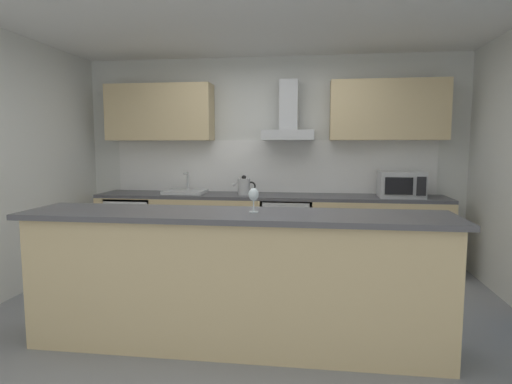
% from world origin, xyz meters
% --- Properties ---
extents(ground, '(5.78, 4.76, 0.02)m').
position_xyz_m(ground, '(0.00, 0.00, -0.01)').
color(ground, gray).
extents(ceiling, '(5.78, 4.76, 0.02)m').
position_xyz_m(ceiling, '(0.00, 0.00, 2.61)').
color(ceiling, white).
extents(wall_back, '(5.78, 0.12, 2.60)m').
position_xyz_m(wall_back, '(0.00, 1.94, 1.30)').
color(wall_back, silver).
rests_on(wall_back, ground).
extents(backsplash_tile, '(4.07, 0.02, 0.66)m').
position_xyz_m(backsplash_tile, '(0.00, 1.87, 1.23)').
color(backsplash_tile, white).
extents(counter_back, '(4.21, 0.60, 0.90)m').
position_xyz_m(counter_back, '(0.00, 1.56, 0.45)').
color(counter_back, '#D1B784').
rests_on(counter_back, ground).
extents(counter_island, '(3.14, 0.64, 1.02)m').
position_xyz_m(counter_island, '(-0.02, -0.57, 0.51)').
color(counter_island, '#D1B784').
rests_on(counter_island, ground).
extents(upper_cabinets, '(4.15, 0.32, 0.70)m').
position_xyz_m(upper_cabinets, '(-0.00, 1.71, 1.91)').
color(upper_cabinets, '#D1B784').
extents(oven, '(0.60, 0.62, 0.80)m').
position_xyz_m(oven, '(0.23, 1.53, 0.46)').
color(oven, slate).
rests_on(oven, ground).
extents(refrigerator, '(0.58, 0.60, 0.85)m').
position_xyz_m(refrigerator, '(-1.70, 1.53, 0.43)').
color(refrigerator, white).
rests_on(refrigerator, ground).
extents(microwave, '(0.50, 0.38, 0.30)m').
position_xyz_m(microwave, '(1.54, 1.50, 1.05)').
color(microwave, '#B7BABC').
rests_on(microwave, counter_back).
extents(sink, '(0.50, 0.40, 0.26)m').
position_xyz_m(sink, '(-1.04, 1.54, 0.93)').
color(sink, silver).
rests_on(sink, counter_back).
extents(kettle, '(0.29, 0.15, 0.24)m').
position_xyz_m(kettle, '(-0.29, 1.50, 1.01)').
color(kettle, '#B7BABC').
rests_on(kettle, counter_back).
extents(range_hood, '(0.62, 0.45, 0.72)m').
position_xyz_m(range_hood, '(0.23, 1.66, 1.79)').
color(range_hood, '#B7BABC').
extents(wine_glass, '(0.08, 0.08, 0.18)m').
position_xyz_m(wine_glass, '(0.12, -0.54, 1.14)').
color(wine_glass, silver).
rests_on(wine_glass, counter_island).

